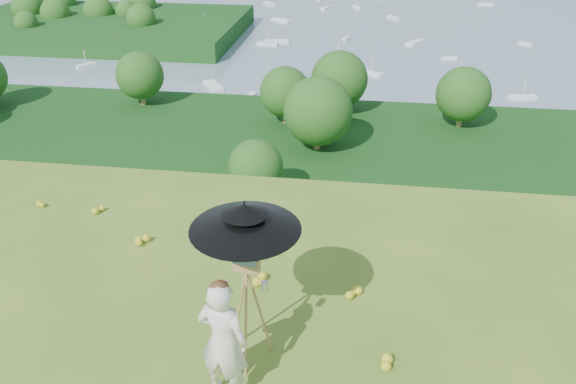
# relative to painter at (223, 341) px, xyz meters

# --- Properties ---
(forest_slope) EXTENTS (140.00, 56.00, 22.00)m
(forest_slope) POSITION_rel_painter_xyz_m (0.01, 33.40, -29.79)
(forest_slope) COLOR #0F3911
(forest_slope) RESTS_ON bay_water
(shoreline_tier) EXTENTS (170.00, 28.00, 8.00)m
(shoreline_tier) POSITION_rel_painter_xyz_m (0.01, 73.40, -36.79)
(shoreline_tier) COLOR gray
(shoreline_tier) RESTS_ON bay_water
(peninsula) EXTENTS (90.00, 60.00, 12.00)m
(peninsula) POSITION_rel_painter_xyz_m (-74.99, 153.40, -29.79)
(peninsula) COLOR #0F3911
(peninsula) RESTS_ON bay_water
(slope_trees) EXTENTS (110.00, 50.00, 6.00)m
(slope_trees) POSITION_rel_painter_xyz_m (0.01, 33.40, -15.79)
(slope_trees) COLOR #2C5519
(slope_trees) RESTS_ON forest_slope
(harbor_town) EXTENTS (110.00, 22.00, 5.00)m
(harbor_town) POSITION_rel_painter_xyz_m (0.01, 73.40, -30.29)
(harbor_town) COLOR silver
(harbor_town) RESTS_ON shoreline_tier
(moored_boats) EXTENTS (140.00, 140.00, 0.70)m
(moored_boats) POSITION_rel_painter_xyz_m (-12.49, 159.40, -34.44)
(moored_boats) COLOR white
(moored_boats) RESTS_ON bay_water
(painter) EXTENTS (0.64, 0.49, 1.58)m
(painter) POSITION_rel_painter_xyz_m (0.00, 0.00, 0.00)
(painter) COLOR white
(painter) RESTS_ON ground
(field_easel) EXTENTS (0.71, 0.71, 1.64)m
(field_easel) POSITION_rel_painter_xyz_m (0.16, 0.59, 0.03)
(field_easel) COLOR #AF8149
(field_easel) RESTS_ON ground
(sun_umbrella) EXTENTS (1.42, 1.42, 0.85)m
(sun_umbrella) POSITION_rel_painter_xyz_m (0.16, 0.62, 0.98)
(sun_umbrella) COLOR black
(sun_umbrella) RESTS_ON field_easel
(painter_cap) EXTENTS (0.22, 0.26, 0.10)m
(painter_cap) POSITION_rel_painter_xyz_m (0.00, 0.00, 0.75)
(painter_cap) COLOR #C26A76
(painter_cap) RESTS_ON painter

